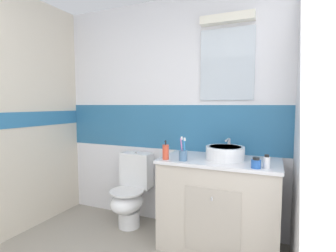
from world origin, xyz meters
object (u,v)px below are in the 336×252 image
at_px(toothbrush_cup, 183,155).
at_px(hair_gel_jar, 256,163).
at_px(lotion_bottle_short, 267,162).
at_px(toilet, 131,192).
at_px(soap_dispenser, 166,152).
at_px(sink_basin, 225,152).

height_order(toothbrush_cup, hair_gel_jar, toothbrush_cup).
relative_size(toothbrush_cup, lotion_bottle_short, 1.96).
distance_m(toilet, lotion_bottle_short, 1.53).
height_order(toilet, hair_gel_jar, hair_gel_jar).
distance_m(soap_dispenser, lotion_bottle_short, 0.87).
bearing_deg(lotion_bottle_short, toothbrush_cup, 179.96).
xyz_separation_m(sink_basin, lotion_bottle_short, (0.37, -0.21, -0.01)).
bearing_deg(toilet, soap_dispenser, -25.93).
distance_m(sink_basin, lotion_bottle_short, 0.42).
bearing_deg(toilet, toothbrush_cup, -19.56).
distance_m(toothbrush_cup, lotion_bottle_short, 0.70).
distance_m(sink_basin, toilet, 1.18).
height_order(lotion_bottle_short, hair_gel_jar, lotion_bottle_short).
height_order(sink_basin, lotion_bottle_short, sink_basin).
relative_size(toothbrush_cup, hair_gel_jar, 2.50).
relative_size(lotion_bottle_short, hair_gel_jar, 1.27).
bearing_deg(toothbrush_cup, toilet, 160.44).
bearing_deg(toothbrush_cup, hair_gel_jar, -2.73).
relative_size(toilet, lotion_bottle_short, 7.33).
bearing_deg(lotion_bottle_short, hair_gel_jar, -159.36).
distance_m(toilet, hair_gel_jar, 1.45).
bearing_deg(soap_dispenser, toothbrush_cup, 4.10).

